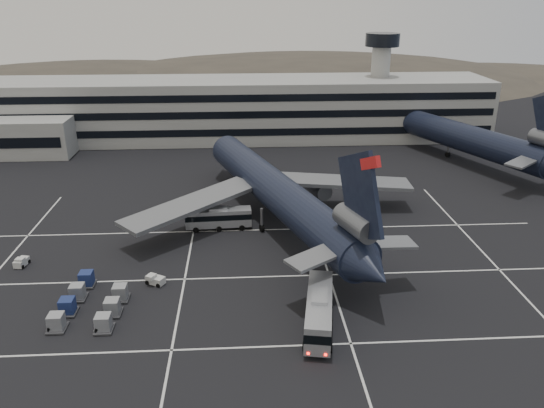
{
  "coord_description": "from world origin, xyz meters",
  "views": [
    {
      "loc": [
        1.4,
        -53.85,
        33.14
      ],
      "look_at": [
        5.54,
        15.85,
        5.0
      ],
      "focal_mm": 35.0,
      "sensor_mm": 36.0,
      "label": 1
    }
  ],
  "objects_px": {
    "bus_near": "(319,309)",
    "trijet_main": "(278,192)",
    "bus_far": "(218,217)",
    "uld_cluster": "(89,303)",
    "tug_a": "(21,262)"
  },
  "relations": [
    {
      "from": "trijet_main",
      "to": "bus_near",
      "type": "bearing_deg",
      "value": -103.9
    },
    {
      "from": "trijet_main",
      "to": "bus_far",
      "type": "distance_m",
      "value": 9.6
    },
    {
      "from": "bus_near",
      "to": "trijet_main",
      "type": "bearing_deg",
      "value": 105.09
    },
    {
      "from": "tug_a",
      "to": "trijet_main",
      "type": "bearing_deg",
      "value": 28.74
    },
    {
      "from": "trijet_main",
      "to": "uld_cluster",
      "type": "bearing_deg",
      "value": -154.86
    },
    {
      "from": "trijet_main",
      "to": "uld_cluster",
      "type": "height_order",
      "value": "trijet_main"
    },
    {
      "from": "bus_near",
      "to": "uld_cluster",
      "type": "distance_m",
      "value": 25.57
    },
    {
      "from": "bus_near",
      "to": "tug_a",
      "type": "relative_size",
      "value": 5.17
    },
    {
      "from": "bus_far",
      "to": "uld_cluster",
      "type": "height_order",
      "value": "bus_far"
    },
    {
      "from": "bus_near",
      "to": "tug_a",
      "type": "distance_m",
      "value": 39.79
    },
    {
      "from": "trijet_main",
      "to": "tug_a",
      "type": "distance_m",
      "value": 36.18
    },
    {
      "from": "trijet_main",
      "to": "bus_near",
      "type": "relative_size",
      "value": 4.77
    },
    {
      "from": "trijet_main",
      "to": "tug_a",
      "type": "height_order",
      "value": "trijet_main"
    },
    {
      "from": "bus_far",
      "to": "trijet_main",
      "type": "bearing_deg",
      "value": -86.57
    },
    {
      "from": "tug_a",
      "to": "uld_cluster",
      "type": "xyz_separation_m",
      "value": [
        11.48,
        -10.78,
        0.31
      ]
    }
  ]
}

